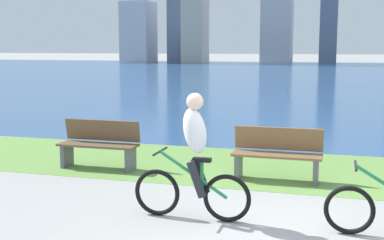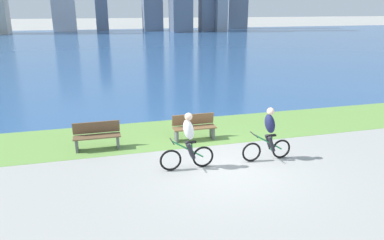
{
  "view_description": "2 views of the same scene",
  "coord_description": "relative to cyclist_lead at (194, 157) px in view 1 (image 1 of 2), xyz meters",
  "views": [
    {
      "loc": [
        0.68,
        -6.12,
        2.26
      ],
      "look_at": [
        -1.23,
        0.48,
        1.28
      ],
      "focal_mm": 48.14,
      "sensor_mm": 36.0,
      "label": 1
    },
    {
      "loc": [
        -3.54,
        -9.1,
        4.47
      ],
      "look_at": [
        -0.84,
        0.81,
        1.26
      ],
      "focal_mm": 33.96,
      "sensor_mm": 36.0,
      "label": 2
    }
  ],
  "objects": [
    {
      "name": "bench_far_along_path",
      "position": [
        0.81,
        2.29,
        -0.38
      ],
      "size": [
        1.5,
        0.47,
        0.9
      ],
      "color": "brown",
      "rests_on": "ground"
    },
    {
      "name": "ground_plane",
      "position": [
        1.12,
        -0.19,
        -0.83
      ],
      "size": [
        300.0,
        300.0,
        0.0
      ],
      "primitive_type": "plane",
      "color": "#9E9E99"
    },
    {
      "name": "cyclist_lead",
      "position": [
        0.0,
        0.0,
        0.0
      ],
      "size": [
        1.59,
        0.52,
        1.67
      ],
      "color": "black",
      "rests_on": "ground"
    },
    {
      "name": "grass_strip_bayside",
      "position": [
        1.12,
        3.13,
        -0.83
      ],
      "size": [
        120.0,
        3.2,
        0.01
      ],
      "primitive_type": "cube",
      "color": "#6B9947",
      "rests_on": "ground"
    },
    {
      "name": "bay_water_surface",
      "position": [
        1.12,
        37.55,
        -0.83
      ],
      "size": [
        300.0,
        65.64,
        0.0
      ],
      "primitive_type": "cube",
      "color": "#2D568C",
      "rests_on": "ground"
    },
    {
      "name": "bench_near_path",
      "position": [
        -2.48,
        2.26,
        -0.38
      ],
      "size": [
        1.5,
        0.47,
        0.9
      ],
      "color": "brown",
      "rests_on": "ground"
    }
  ]
}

